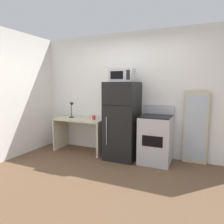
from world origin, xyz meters
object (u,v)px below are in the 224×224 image
at_px(paper_towel_roll, 102,114).
at_px(refrigerator, 122,121).
at_px(desk, 81,128).
at_px(coffee_mug, 94,117).
at_px(oven_range, 156,139).
at_px(leaning_mirror, 196,128).
at_px(microwave, 122,75).
at_px(desk_lamp, 72,107).

distance_m(paper_towel_roll, refrigerator, 0.60).
bearing_deg(desk, coffee_mug, -1.98).
relative_size(oven_range, leaning_mirror, 0.79).
distance_m(coffee_mug, microwave, 1.13).
distance_m(microwave, oven_range, 1.40).
xyz_separation_m(paper_towel_roll, coffee_mug, (-0.12, -0.16, -0.07)).
relative_size(desk_lamp, paper_towel_roll, 1.47).
height_order(desk_lamp, refrigerator, refrigerator).
xyz_separation_m(refrigerator, leaning_mirror, (1.38, 0.29, -0.08)).
bearing_deg(microwave, coffee_mug, 175.01).
bearing_deg(microwave, desk, 176.01).
relative_size(desk_lamp, refrigerator, 0.23).
xyz_separation_m(desk_lamp, paper_towel_roll, (0.72, 0.13, -0.12)).
bearing_deg(oven_range, paper_towel_roll, 172.58).
xyz_separation_m(desk_lamp, coffee_mug, (0.60, -0.03, -0.19)).
bearing_deg(desk, leaning_mirror, 5.58).
xyz_separation_m(desk, leaning_mirror, (2.42, 0.24, 0.18)).
bearing_deg(refrigerator, desk_lamp, 177.02).
bearing_deg(desk_lamp, paper_towel_roll, 10.07).
relative_size(coffee_mug, leaning_mirror, 0.07).
distance_m(desk_lamp, coffee_mug, 0.63).
relative_size(desk, oven_range, 1.06).
xyz_separation_m(desk_lamp, microwave, (1.28, -0.09, 0.70)).
bearing_deg(desk_lamp, coffee_mug, -2.67).
xyz_separation_m(coffee_mug, refrigerator, (0.69, -0.04, -0.02)).
distance_m(paper_towel_roll, leaning_mirror, 1.96).
bearing_deg(oven_range, leaning_mirror, 20.06).
height_order(coffee_mug, microwave, microwave).
bearing_deg(paper_towel_roll, desk, -163.10).
xyz_separation_m(desk, microwave, (1.04, -0.07, 1.17)).
bearing_deg(coffee_mug, paper_towel_roll, 51.40).
bearing_deg(microwave, refrigerator, 90.31).
height_order(paper_towel_roll, leaning_mirror, leaning_mirror).
distance_m(refrigerator, microwave, 0.91).
bearing_deg(refrigerator, microwave, -89.69).
height_order(coffee_mug, oven_range, oven_range).
bearing_deg(leaning_mirror, desk_lamp, -175.27).
bearing_deg(leaning_mirror, oven_range, -159.94).
bearing_deg(paper_towel_roll, microwave, -20.91).
relative_size(desk_lamp, leaning_mirror, 0.25).
distance_m(desk, microwave, 1.56).
distance_m(desk_lamp, oven_range, 2.04).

